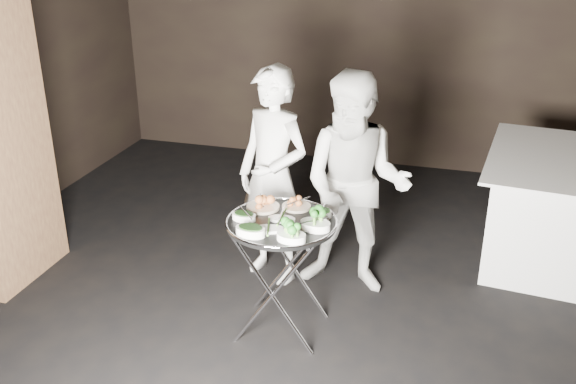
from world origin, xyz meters
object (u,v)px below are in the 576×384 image
(tray_stand, at_px, (282,271))
(waiter_left, at_px, (273,177))
(waiter_right, at_px, (355,186))
(serving_tray, at_px, (281,222))

(tray_stand, height_order, waiter_left, waiter_left)
(tray_stand, relative_size, waiter_left, 0.49)
(tray_stand, distance_m, waiter_left, 0.82)
(waiter_left, xyz_separation_m, waiter_right, (0.61, -0.01, 0.00))
(serving_tray, xyz_separation_m, waiter_right, (0.35, 0.67, 0.02))
(tray_stand, height_order, waiter_right, waiter_right)
(waiter_left, bearing_deg, serving_tray, -45.93)
(waiter_right, bearing_deg, waiter_left, -179.97)
(waiter_left, bearing_deg, waiter_right, 22.01)
(serving_tray, height_order, waiter_left, waiter_left)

